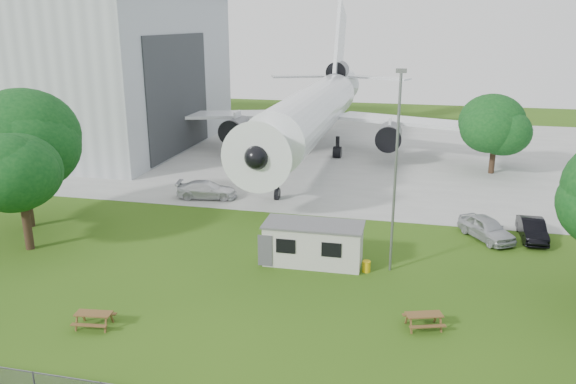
% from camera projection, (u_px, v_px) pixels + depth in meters
% --- Properties ---
extents(ground, '(160.00, 160.00, 0.00)m').
position_uv_depth(ground, '(230.00, 303.00, 30.39)').
color(ground, '#3F6618').
extents(concrete_apron, '(120.00, 46.00, 0.03)m').
position_uv_depth(concrete_apron, '(334.00, 151.00, 65.80)').
color(concrete_apron, '#B7B7B2').
rests_on(concrete_apron, ground).
extents(hangar, '(43.00, 31.00, 18.55)m').
position_uv_depth(hangar, '(29.00, 65.00, 69.36)').
color(hangar, '#B2B7BC').
rests_on(hangar, ground).
extents(airliner, '(46.36, 47.73, 17.69)m').
position_uv_depth(airliner, '(315.00, 108.00, 62.70)').
color(airliner, white).
rests_on(airliner, ground).
extents(site_cabin, '(6.77, 2.80, 2.62)m').
position_uv_depth(site_cabin, '(314.00, 243.00, 35.07)').
color(site_cabin, beige).
rests_on(site_cabin, ground).
extents(picnic_west, '(1.96, 1.70, 0.76)m').
position_uv_depth(picnic_west, '(95.00, 327.00, 28.02)').
color(picnic_west, brown).
rests_on(picnic_west, ground).
extents(picnic_east, '(2.18, 1.99, 0.76)m').
position_uv_depth(picnic_east, '(423.00, 328.00, 27.92)').
color(picnic_east, brown).
rests_on(picnic_east, ground).
extents(lamp_mast, '(0.16, 0.16, 12.00)m').
position_uv_depth(lamp_mast, '(395.00, 176.00, 32.65)').
color(lamp_mast, slate).
rests_on(lamp_mast, ground).
extents(tree_west_big, '(8.28, 8.28, 10.36)m').
position_uv_depth(tree_west_big, '(20.00, 144.00, 39.95)').
color(tree_west_big, '#382619').
rests_on(tree_west_big, ground).
extents(tree_west_small, '(6.20, 6.20, 8.41)m').
position_uv_depth(tree_west_small, '(19.00, 172.00, 36.08)').
color(tree_west_small, '#382619').
rests_on(tree_west_small, ground).
extents(tree_far_apron, '(6.55, 6.55, 7.94)m').
position_uv_depth(tree_far_apron, '(496.00, 127.00, 54.90)').
color(tree_far_apron, '#382619').
rests_on(tree_far_apron, ground).
extents(car_ne_hatch, '(4.07, 4.96, 1.59)m').
position_uv_depth(car_ne_hatch, '(486.00, 228.00, 39.06)').
color(car_ne_hatch, '#A4A6AB').
rests_on(car_ne_hatch, ground).
extents(car_ne_sedan, '(1.58, 4.40, 1.45)m').
position_uv_depth(car_ne_sedan, '(532.00, 230.00, 38.98)').
color(car_ne_sedan, black).
rests_on(car_ne_sedan, ground).
extents(car_apron_van, '(5.39, 2.88, 1.49)m').
position_uv_depth(car_apron_van, '(207.00, 190.00, 48.14)').
color(car_apron_van, white).
rests_on(car_apron_van, ground).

